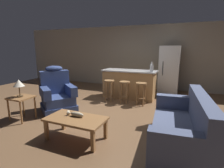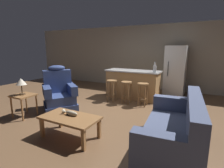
{
  "view_description": "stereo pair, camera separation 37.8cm",
  "coord_description": "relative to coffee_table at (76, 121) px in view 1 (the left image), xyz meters",
  "views": [
    {
      "loc": [
        1.76,
        -4.22,
        1.68
      ],
      "look_at": [
        -0.01,
        -0.1,
        0.75
      ],
      "focal_mm": 28.0,
      "sensor_mm": 36.0,
      "label": 1
    },
    {
      "loc": [
        2.1,
        -4.05,
        1.68
      ],
      "look_at": [
        -0.01,
        -0.1,
        0.75
      ],
      "focal_mm": 28.0,
      "sensor_mm": 36.0,
      "label": 2
    }
  ],
  "objects": [
    {
      "name": "bar_stool_right",
      "position": [
        0.6,
        2.44,
        0.11
      ],
      "size": [
        0.32,
        0.32,
        0.68
      ],
      "color": "olive",
      "rests_on": "ground_plane"
    },
    {
      "name": "couch",
      "position": [
        1.81,
        0.43,
        -0.02
      ],
      "size": [
        1.02,
        1.97,
        0.94
      ],
      "rotation": [
        0.0,
        0.0,
        3.24
      ],
      "color": "#4C5675",
      "rests_on": "ground_plane"
    },
    {
      "name": "table_lamp",
      "position": [
        -1.72,
        0.26,
        0.5
      ],
      "size": [
        0.24,
        0.24,
        0.41
      ],
      "color": "#4C3823",
      "rests_on": "end_table"
    },
    {
      "name": "refrigerator",
      "position": [
        1.2,
        4.27,
        0.52
      ],
      "size": [
        0.7,
        0.69,
        1.76
      ],
      "color": "white",
      "rests_on": "ground_plane"
    },
    {
      "name": "kitchen_island",
      "position": [
        0.04,
        3.07,
        0.11
      ],
      "size": [
        1.8,
        0.7,
        0.95
      ],
      "color": "#AD7F4C",
      "rests_on": "ground_plane"
    },
    {
      "name": "fish_figurine",
      "position": [
        -0.05,
        0.06,
        0.1
      ],
      "size": [
        0.34,
        0.1,
        0.1
      ],
      "color": "#4C3823",
      "rests_on": "coffee_table"
    },
    {
      "name": "ground_plane",
      "position": [
        0.04,
        1.72,
        -0.36
      ],
      "size": [
        12.0,
        12.0,
        0.0
      ],
      "color": "brown"
    },
    {
      "name": "bottle_tall_green",
      "position": [
        0.82,
        2.85,
        0.7
      ],
      "size": [
        0.09,
        0.09,
        0.31
      ],
      "color": "silver",
      "rests_on": "kitchen_island"
    },
    {
      "name": "back_wall",
      "position": [
        0.04,
        4.85,
        0.94
      ],
      "size": [
        12.0,
        0.05,
        2.6
      ],
      "color": "#A89E89",
      "rests_on": "ground_plane"
    },
    {
      "name": "recliner_near_lamp",
      "position": [
        -1.4,
        1.15,
        0.06
      ],
      "size": [
        1.18,
        1.18,
        1.2
      ],
      "rotation": [
        0.0,
        0.0,
        -0.65
      ],
      "color": "navy",
      "rests_on": "ground_plane"
    },
    {
      "name": "coffee_table",
      "position": [
        0.0,
        0.0,
        0.0
      ],
      "size": [
        1.1,
        0.6,
        0.42
      ],
      "color": "olive",
      "rests_on": "ground_plane"
    },
    {
      "name": "bottle_short_amber",
      "position": [
        0.77,
        3.01,
        0.7
      ],
      "size": [
        0.08,
        0.08,
        0.31
      ],
      "color": "silver",
      "rests_on": "kitchen_island"
    },
    {
      "name": "bar_stool_middle",
      "position": [
        0.09,
        2.44,
        0.11
      ],
      "size": [
        0.32,
        0.32,
        0.68
      ],
      "color": "olive",
      "rests_on": "ground_plane"
    },
    {
      "name": "bar_stool_left",
      "position": [
        -0.42,
        2.44,
        0.11
      ],
      "size": [
        0.32,
        0.32,
        0.68
      ],
      "color": "olive",
      "rests_on": "ground_plane"
    },
    {
      "name": "end_table",
      "position": [
        -1.71,
        0.27,
        0.1
      ],
      "size": [
        0.48,
        0.48,
        0.56
      ],
      "color": "olive",
      "rests_on": "ground_plane"
    }
  ]
}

